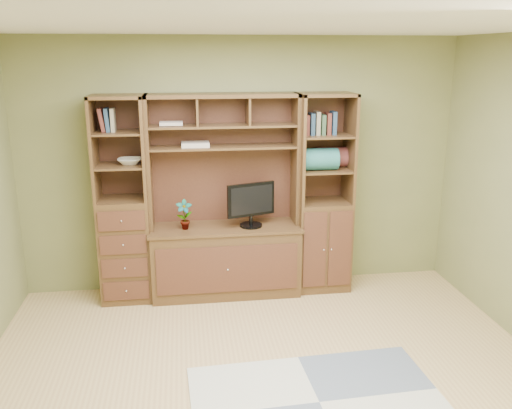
{
  "coord_description": "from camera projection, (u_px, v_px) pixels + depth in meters",
  "views": [
    {
      "loc": [
        -0.6,
        -3.49,
        2.43
      ],
      "look_at": [
        0.05,
        1.2,
        1.1
      ],
      "focal_mm": 38.0,
      "sensor_mm": 36.0,
      "label": 1
    }
  ],
  "objects": [
    {
      "name": "right_tower",
      "position": [
        323.0,
        194.0,
        5.59
      ],
      "size": [
        0.55,
        0.45,
        2.05
      ],
      "primitive_type": "cube",
      "color": "#4C321A",
      "rests_on": "ground"
    },
    {
      "name": "monitor",
      "position": [
        251.0,
        197.0,
        5.41
      ],
      "size": [
        0.55,
        0.37,
        0.62
      ],
      "primitive_type": "cube",
      "rotation": [
        0.0,
        0.0,
        0.31
      ],
      "color": "black",
      "rests_on": "center_hutch"
    },
    {
      "name": "rug",
      "position": [
        319.0,
        403.0,
        3.89
      ],
      "size": [
        1.87,
        1.29,
        0.01
      ],
      "primitive_type": "cube",
      "rotation": [
        0.0,
        0.0,
        0.04
      ],
      "color": "#919596",
      "rests_on": "ground"
    },
    {
      "name": "orchid",
      "position": [
        184.0,
        215.0,
        5.37
      ],
      "size": [
        0.16,
        0.11,
        0.3
      ],
      "primitive_type": "imported",
      "color": "#B74A3E",
      "rests_on": "center_hutch"
    },
    {
      "name": "room",
      "position": [
        273.0,
        223.0,
        3.71
      ],
      "size": [
        4.6,
        4.1,
        2.64
      ],
      "color": "tan",
      "rests_on": "ground"
    },
    {
      "name": "blanket_red",
      "position": [
        334.0,
        157.0,
        5.58
      ],
      "size": [
        0.37,
        0.21,
        0.21
      ],
      "primitive_type": "cube",
      "color": "brown",
      "rests_on": "right_tower"
    },
    {
      "name": "bowl",
      "position": [
        130.0,
        161.0,
        5.23
      ],
      "size": [
        0.23,
        0.23,
        0.06
      ],
      "primitive_type": "imported",
      "color": "silver",
      "rests_on": "left_tower"
    },
    {
      "name": "center_hutch",
      "position": [
        225.0,
        198.0,
        5.42
      ],
      "size": [
        1.54,
        0.53,
        2.05
      ],
      "primitive_type": "cube",
      "color": "#4C321A",
      "rests_on": "ground"
    },
    {
      "name": "blanket_teal",
      "position": [
        319.0,
        159.0,
        5.43
      ],
      "size": [
        0.38,
        0.22,
        0.22
      ],
      "primitive_type": "cube",
      "color": "#286967",
      "rests_on": "right_tower"
    },
    {
      "name": "magazines",
      "position": [
        195.0,
        144.0,
        5.32
      ],
      "size": [
        0.27,
        0.2,
        0.04
      ],
      "primitive_type": "cube",
      "color": "beige",
      "rests_on": "center_hutch"
    },
    {
      "name": "left_tower",
      "position": [
        123.0,
        201.0,
        5.32
      ],
      "size": [
        0.5,
        0.45,
        2.05
      ],
      "primitive_type": "cube",
      "color": "#4C321A",
      "rests_on": "ground"
    }
  ]
}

